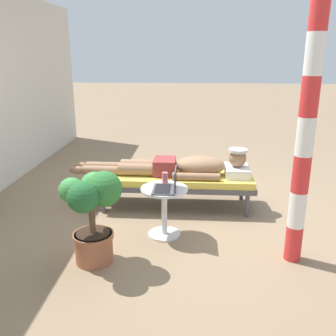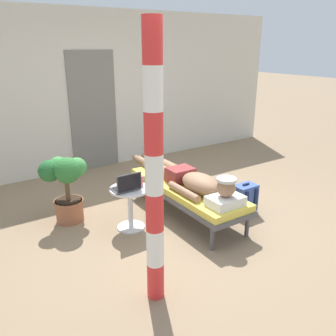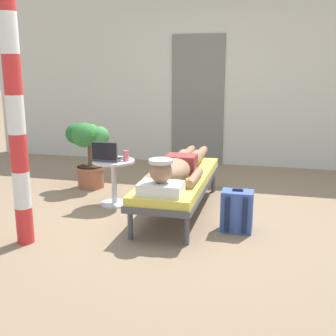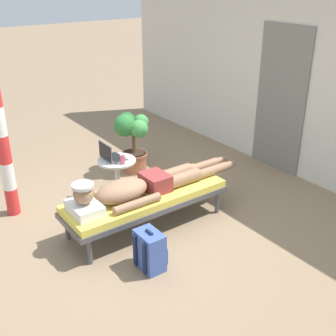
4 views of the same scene
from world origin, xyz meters
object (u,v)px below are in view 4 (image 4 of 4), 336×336
object	(u,v)px
drink_glass	(123,159)
laptop	(110,155)
potted_plant	(132,137)
person_reclining	(140,186)
backpack	(150,251)
lounge_chair	(146,199)
side_table	(117,172)

from	to	relation	value
drink_glass	laptop	bearing A→B (deg)	-165.52
drink_glass	potted_plant	xyz separation A→B (m)	(-0.73, 0.58, -0.06)
person_reclining	laptop	bearing A→B (deg)	173.61
laptop	backpack	world-z (taller)	laptop
lounge_chair	backpack	size ratio (longest dim) A/B	4.46
laptop	lounge_chair	bearing A→B (deg)	-1.76
potted_plant	drink_glass	bearing A→B (deg)	-38.47
side_table	potted_plant	xyz separation A→B (m)	(-0.58, 0.58, 0.16)
backpack	potted_plant	distance (m)	2.30
person_reclining	potted_plant	distance (m)	1.53
side_table	laptop	size ratio (longest dim) A/B	1.69
lounge_chair	laptop	world-z (taller)	laptop
person_reclining	drink_glass	world-z (taller)	person_reclining
side_table	potted_plant	bearing A→B (deg)	134.82
drink_glass	backpack	world-z (taller)	drink_glass
person_reclining	side_table	bearing A→B (deg)	169.40
lounge_chair	backpack	world-z (taller)	backpack
person_reclining	drink_glass	distance (m)	0.64
person_reclining	backpack	world-z (taller)	person_reclining
drink_glass	person_reclining	bearing A→B (deg)	-13.33
laptop	potted_plant	bearing A→B (deg)	129.30
potted_plant	person_reclining	bearing A→B (deg)	-28.25
side_table	potted_plant	distance (m)	0.84
lounge_chair	side_table	world-z (taller)	side_table
laptop	backpack	bearing A→B (deg)	-15.64
laptop	potted_plant	size ratio (longest dim) A/B	0.36
backpack	potted_plant	world-z (taller)	potted_plant
lounge_chair	person_reclining	distance (m)	0.19
laptop	backpack	distance (m)	1.61
potted_plant	side_table	bearing A→B (deg)	-45.18
backpack	side_table	bearing A→B (deg)	161.88
side_table	laptop	distance (m)	0.24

